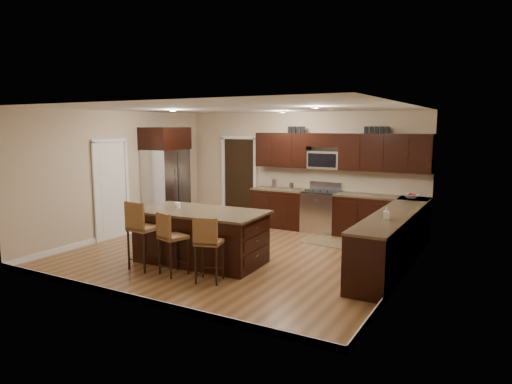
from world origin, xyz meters
The scene contains 23 objects.
floor centered at (0.00, 0.00, 0.00)m, with size 6.00×6.00×0.00m, color brown.
ceiling centered at (0.00, 0.00, 2.70)m, with size 6.00×6.00×0.00m, color silver.
wall_back centered at (0.00, 2.75, 1.35)m, with size 6.00×6.00×0.00m, color #C0A98B.
wall_left centered at (-3.00, 0.00, 1.35)m, with size 5.50×5.50×0.00m, color #C0A98B.
wall_right centered at (3.00, 0.00, 1.35)m, with size 5.50×5.50×0.00m, color #C0A98B.
base_cabinets centered at (1.90, 1.45, 0.46)m, with size 4.02×3.96×0.92m.
upper_cabinets centered at (1.04, 2.58, 1.84)m, with size 4.00×0.33×0.80m.
range centered at (0.68, 2.45, 0.47)m, with size 0.76×0.64×1.11m.
microwave centered at (0.68, 2.60, 1.62)m, with size 0.76×0.31×0.40m, color silver.
doorway centered at (-1.65, 2.73, 1.03)m, with size 0.85×0.03×2.06m, color black.
pantry_door centered at (-2.98, -0.30, 1.02)m, with size 0.03×0.80×2.04m, color white.
letter_decor centered at (0.90, 2.58, 2.29)m, with size 2.20×0.03×0.15m, color black, non-canonical shape.
island centered at (-0.30, -0.78, 0.43)m, with size 2.33×1.30×0.92m.
stool_left centered at (-0.90, -1.63, 0.72)m, with size 0.46×0.46×1.15m.
stool_mid centered at (-0.29, -1.62, 0.64)m, with size 0.48×0.48×1.02m.
stool_right centered at (0.44, -1.62, 0.64)m, with size 0.48×0.48×1.03m.
refrigerator centered at (-2.62, 1.04, 1.20)m, with size 0.79×0.98×2.35m.
floor_mat centered at (1.18, 1.57, 0.01)m, with size 0.97×0.64×0.01m, color brown.
fruit_bowl centered at (2.63, 2.45, 0.96)m, with size 0.32×0.32×0.08m, color silver.
soap_bottle centered at (2.70, 0.05, 1.01)m, with size 0.08×0.09×0.19m, color #B2B2B2.
canister_tall centered at (-0.51, 2.45, 1.02)m, with size 0.12×0.12×0.21m, color silver.
canister_short centered at (-0.06, 2.45, 1.00)m, with size 0.11×0.11×0.15m, color silver.
island_jar centered at (-0.80, -0.78, 0.97)m, with size 0.10×0.10×0.10m, color white.
Camera 1 is at (4.36, -7.12, 2.38)m, focal length 32.00 mm.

